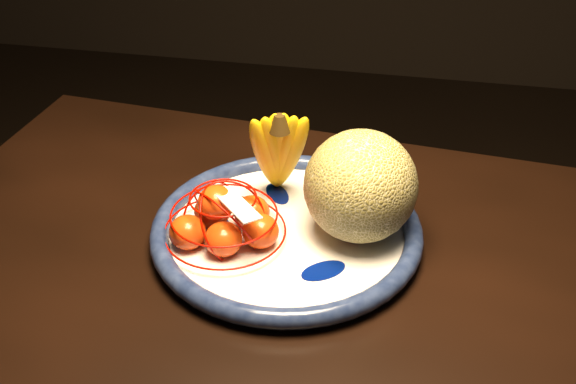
% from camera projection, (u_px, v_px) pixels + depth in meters
% --- Properties ---
extents(fruit_bowl, '(0.35, 0.35, 0.03)m').
position_uv_depth(fruit_bowl, '(287.00, 232.00, 0.94)').
color(fruit_bowl, white).
rests_on(fruit_bowl, dining_table).
extents(cantaloupe, '(0.14, 0.14, 0.14)m').
position_uv_depth(cantaloupe, '(361.00, 186.00, 0.90)').
color(cantaloupe, olive).
rests_on(cantaloupe, fruit_bowl).
extents(banana_bunch, '(0.10, 0.10, 0.16)m').
position_uv_depth(banana_bunch, '(278.00, 148.00, 0.96)').
color(banana_bunch, '#E4B50A').
rests_on(banana_bunch, fruit_bowl).
extents(mandarin_bag, '(0.17, 0.17, 0.10)m').
position_uv_depth(mandarin_bag, '(225.00, 221.00, 0.91)').
color(mandarin_bag, '#F94809').
rests_on(mandarin_bag, fruit_bowl).
extents(price_tag, '(0.07, 0.07, 0.01)m').
position_uv_depth(price_tag, '(237.00, 204.00, 0.87)').
color(price_tag, white).
rests_on(price_tag, mandarin_bag).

